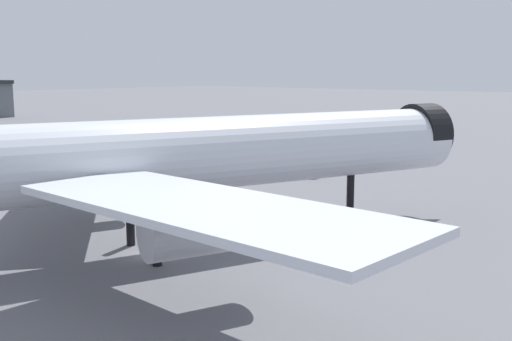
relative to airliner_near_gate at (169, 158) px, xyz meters
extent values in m
plane|color=slate|center=(-2.14, 0.81, -8.29)|extent=(900.00, 900.00, 0.00)
cylinder|color=silver|center=(0.41, -0.15, 0.15)|extent=(58.77, 26.60, 6.49)
cone|color=silver|center=(28.69, -10.40, 0.15)|extent=(8.88, 8.41, 6.36)
cylinder|color=black|center=(27.47, -9.96, 0.63)|extent=(4.98, 7.15, 6.55)
cube|color=silver|center=(1.77, 17.21, -0.66)|extent=(24.23, 27.27, 0.52)
cylinder|color=#B7BAC1|center=(2.02, 13.66, -2.81)|extent=(9.13, 6.22, 3.57)
cube|color=silver|center=(-9.67, -14.34, -0.66)|extent=(10.53, 27.38, 0.52)
cylinder|color=#B7BAC1|center=(-7.21, -11.78, -2.81)|extent=(9.13, 6.22, 3.57)
cylinder|color=black|center=(18.51, -6.71, -5.69)|extent=(0.78, 0.78, 5.19)
cylinder|color=black|center=(-1.26, 4.08, -5.69)|extent=(0.78, 0.78, 5.19)
cylinder|color=black|center=(-3.58, -2.33, -5.69)|extent=(0.78, 0.78, 5.19)
cube|color=black|center=(15.62, 36.97, -7.66)|extent=(4.32, 5.96, 0.35)
cube|color=silver|center=(16.29, 35.46, -6.69)|extent=(2.99, 2.94, 1.60)
cube|color=#1E2D38|center=(16.69, 34.56, -6.37)|extent=(1.80, 0.85, 0.80)
cube|color=silver|center=(15.22, 37.88, -6.39)|extent=(3.43, 3.95, 2.20)
cylinder|color=black|center=(17.45, 35.67, -7.84)|extent=(0.62, 0.94, 0.90)
cylinder|color=black|center=(15.34, 34.75, -7.84)|extent=(0.62, 0.94, 0.90)
cylinder|color=black|center=(15.90, 39.20, -7.84)|extent=(0.62, 0.94, 0.90)
cylinder|color=black|center=(13.80, 38.27, -7.84)|extent=(0.62, 0.94, 0.90)
cube|color=black|center=(38.44, 13.20, -7.79)|extent=(3.29, 3.48, 0.30)
cube|color=#232833|center=(37.82, 13.93, -7.04)|extent=(2.05, 2.01, 1.20)
cube|color=#1E2D38|center=(37.45, 14.37, -6.80)|extent=(1.08, 0.93, 0.60)
cube|color=#232833|center=(38.81, 12.76, -7.19)|extent=(2.46, 2.50, 0.90)
cylinder|color=black|center=(37.11, 13.54, -7.94)|extent=(0.67, 0.72, 0.70)
cylinder|color=black|center=(38.33, 14.57, -7.94)|extent=(0.67, 0.72, 0.70)
cylinder|color=black|center=(38.55, 11.83, -7.94)|extent=(0.67, 0.72, 0.70)
cylinder|color=black|center=(39.77, 12.86, -7.94)|extent=(0.67, 0.72, 0.70)
cube|color=black|center=(21.19, 33.84, -7.97)|extent=(2.59, 1.83, 0.20)
cube|color=beige|center=(21.19, 33.84, -7.17)|extent=(2.59, 1.83, 1.40)
sphere|color=black|center=(22.24, 34.44, -8.07)|extent=(0.44, 0.44, 0.44)
sphere|color=black|center=(22.03, 32.96, -8.07)|extent=(0.44, 0.44, 0.44)
sphere|color=black|center=(20.34, 34.72, -8.07)|extent=(0.44, 0.44, 0.44)
sphere|color=black|center=(20.13, 33.23, -8.07)|extent=(0.44, 0.44, 0.44)
camera|label=1|loc=(-34.81, -39.91, 7.31)|focal=43.21mm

